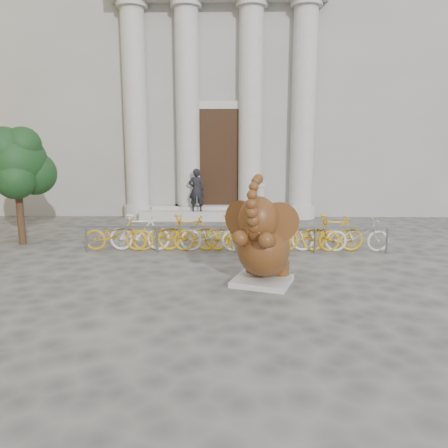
{
  "coord_description": "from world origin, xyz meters",
  "views": [
    {
      "loc": [
        0.5,
        -7.31,
        2.87
      ],
      "look_at": [
        0.33,
        2.34,
        1.1
      ],
      "focal_mm": 35.0,
      "sensor_mm": 36.0,
      "label": 1
    }
  ],
  "objects_px": {
    "pedestrian": "(196,190)",
    "tree": "(17,163)",
    "bike_rack": "(236,233)",
    "elephant_statue": "(262,245)"
  },
  "relations": [
    {
      "from": "elephant_statue",
      "to": "pedestrian",
      "type": "bearing_deg",
      "value": 123.5
    },
    {
      "from": "tree",
      "to": "pedestrian",
      "type": "distance_m",
      "value": 6.36
    },
    {
      "from": "elephant_statue",
      "to": "pedestrian",
      "type": "distance_m",
      "value": 7.9
    },
    {
      "from": "tree",
      "to": "bike_rack",
      "type": "bearing_deg",
      "value": -6.12
    },
    {
      "from": "bike_rack",
      "to": "tree",
      "type": "xyz_separation_m",
      "value": [
        -6.17,
        0.66,
        1.84
      ]
    },
    {
      "from": "tree",
      "to": "pedestrian",
      "type": "height_order",
      "value": "tree"
    },
    {
      "from": "bike_rack",
      "to": "elephant_statue",
      "type": "bearing_deg",
      "value": -79.82
    },
    {
      "from": "pedestrian",
      "to": "tree",
      "type": "bearing_deg",
      "value": 38.75
    },
    {
      "from": "elephant_statue",
      "to": "tree",
      "type": "relative_size",
      "value": 0.68
    },
    {
      "from": "bike_rack",
      "to": "tree",
      "type": "distance_m",
      "value": 6.47
    }
  ]
}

